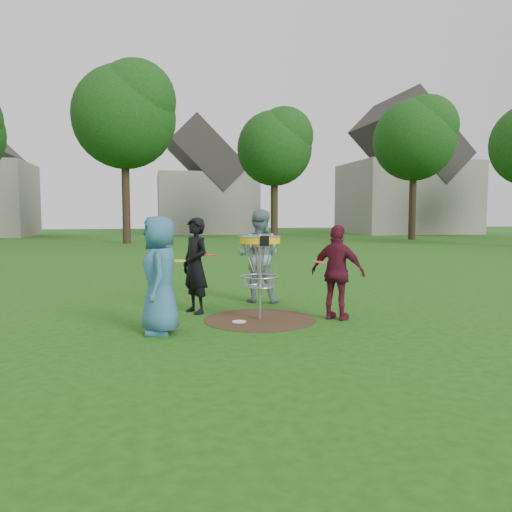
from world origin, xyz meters
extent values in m
plane|color=#19470F|center=(0.00, 0.00, 0.00)|extent=(100.00, 100.00, 0.00)
cylinder|color=#47331E|center=(0.00, 0.00, 0.00)|extent=(1.80, 1.80, 0.01)
imported|color=#2F6383|center=(-1.58, -0.60, 0.83)|extent=(0.55, 0.83, 1.67)
imported|color=black|center=(-0.96, 0.76, 0.82)|extent=(0.63, 0.71, 1.63)
imported|color=gray|center=(0.34, 1.63, 0.89)|extent=(1.06, 0.97, 1.78)
imported|color=#581426|center=(1.21, -0.24, 0.76)|extent=(0.90, 0.88, 1.52)
cylinder|color=white|center=(-0.36, -0.13, 0.01)|extent=(0.22, 0.22, 0.02)
cylinder|color=#9EA0A5|center=(0.00, 0.00, 0.69)|extent=(0.05, 0.05, 1.38)
cylinder|color=#FFB80D|center=(0.00, 0.00, 1.28)|extent=(0.64, 0.64, 0.10)
cylinder|color=#9EA0A5|center=(0.00, 0.00, 1.34)|extent=(0.66, 0.66, 0.01)
cube|color=black|center=(0.00, -0.33, 1.28)|extent=(0.14, 0.02, 0.16)
torus|color=#9EA0A5|center=(0.00, 0.00, 0.70)|extent=(0.62, 0.62, 0.02)
torus|color=#9EA0A5|center=(0.00, 0.00, 0.54)|extent=(0.50, 0.50, 0.02)
cylinder|color=#9EA0A5|center=(0.00, 0.00, 0.53)|extent=(0.44, 0.44, 0.01)
cylinder|color=yellow|center=(-1.31, -0.50, 1.02)|extent=(0.22, 0.22, 0.02)
cylinder|color=#FF2215|center=(-0.74, 0.59, 1.00)|extent=(0.22, 0.22, 0.02)
cylinder|color=#FF43A4|center=(0.28, 1.35, 1.09)|extent=(0.22, 0.22, 0.02)
cylinder|color=#FD4248|center=(0.94, -0.19, 0.93)|extent=(0.22, 0.22, 0.02)
cylinder|color=#38281C|center=(-3.00, 21.50, 2.31)|extent=(0.46, 0.46, 4.62)
sphere|color=#164211|center=(-3.00, 21.50, 7.04)|extent=(5.72, 5.72, 5.72)
cylinder|color=#38281C|center=(6.00, 23.00, 1.89)|extent=(0.46, 0.46, 3.78)
sphere|color=#164211|center=(6.00, 23.00, 5.76)|extent=(4.68, 4.68, 4.68)
cylinder|color=#38281C|center=(15.00, 22.00, 2.10)|extent=(0.46, 0.46, 4.20)
sphere|color=#164211|center=(15.00, 22.00, 6.40)|extent=(5.20, 5.20, 5.20)
cube|color=gray|center=(3.00, 35.00, 2.50)|extent=(8.00, 7.00, 5.00)
cube|color=#2D2826|center=(3.00, 35.00, 6.44)|extent=(6.11, 7.14, 6.11)
cube|color=gray|center=(20.00, 32.00, 3.00)|extent=(10.00, 8.00, 6.00)
cube|color=#2D2826|center=(20.00, 32.00, 7.80)|extent=(7.64, 8.16, 7.64)
camera|label=1|loc=(-1.70, -7.69, 1.70)|focal=35.00mm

